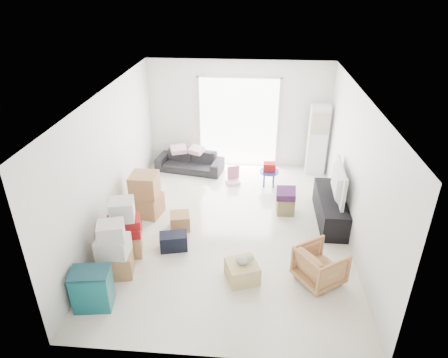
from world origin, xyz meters
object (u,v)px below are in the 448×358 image
at_px(television, 332,193).
at_px(armchair, 320,264).
at_px(ac_tower, 317,140).
at_px(sofa, 190,159).
at_px(ottoman, 285,205).
at_px(wood_crate, 242,271).
at_px(tv_console, 330,208).
at_px(storage_bins, 92,289).
at_px(kids_table, 269,170).

xyz_separation_m(television, armchair, (-0.44, -1.86, -0.28)).
bearing_deg(ac_tower, sofa, -177.27).
relative_size(sofa, ottoman, 4.67).
distance_m(sofa, wood_crate, 4.24).
bearing_deg(television, ac_tower, 3.83).
height_order(television, sofa, television).
height_order(ac_tower, armchair, ac_tower).
distance_m(ac_tower, wood_crate, 4.49).
bearing_deg(television, wood_crate, 141.16).
bearing_deg(ac_tower, tv_console, -88.69).
xyz_separation_m(ac_tower, tv_console, (0.05, -2.19, -0.60)).
bearing_deg(tv_console, storage_bins, -145.35).
bearing_deg(sofa, television, -21.80).
relative_size(tv_console, television, 1.41).
height_order(television, armchair, television).
height_order(ottoman, kids_table, kids_table).
distance_m(ac_tower, armchair, 4.10).
relative_size(storage_bins, kids_table, 1.13).
xyz_separation_m(ac_tower, kids_table, (-1.16, -0.79, -0.46)).
distance_m(sofa, ottoman, 2.95).
bearing_deg(storage_bins, sofa, 81.57).
distance_m(ottoman, wood_crate, 2.29).
bearing_deg(sofa, kids_table, -7.16).
xyz_separation_m(kids_table, wood_crate, (-0.49, -3.32, -0.25)).
height_order(storage_bins, ottoman, storage_bins).
distance_m(tv_console, wood_crate, 2.57).
distance_m(television, armchair, 1.93).
bearing_deg(tv_console, sofa, 147.48).
bearing_deg(wood_crate, tv_console, 48.63).
height_order(armchair, wood_crate, armchair).
bearing_deg(ac_tower, storage_bins, -128.24).
bearing_deg(ottoman, sofa, 141.69).
distance_m(tv_console, television, 0.35).
bearing_deg(wood_crate, sofa, 110.76).
xyz_separation_m(storage_bins, kids_table, (2.69, 4.09, 0.08)).
bearing_deg(tv_console, ac_tower, 91.31).
bearing_deg(wood_crate, kids_table, 81.67).
xyz_separation_m(armchair, kids_table, (-0.77, 3.25, 0.07)).
xyz_separation_m(tv_console, kids_table, (-1.21, 1.40, 0.14)).
height_order(ottoman, wood_crate, ottoman).
distance_m(armchair, wood_crate, 1.27).
bearing_deg(kids_table, tv_console, -49.13).
xyz_separation_m(ac_tower, sofa, (-3.15, -0.15, -0.55)).
xyz_separation_m(tv_console, ottoman, (-0.88, 0.21, -0.09)).
distance_m(armchair, kids_table, 3.34).
xyz_separation_m(sofa, kids_table, (1.99, -0.64, 0.08)).
bearing_deg(ac_tower, kids_table, -145.67).
relative_size(ottoman, wood_crate, 0.73).
height_order(sofa, wood_crate, sofa).
bearing_deg(tv_console, kids_table, 130.87).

